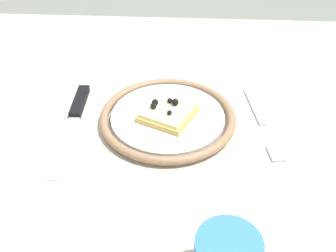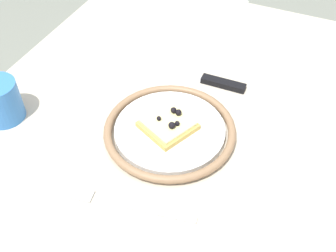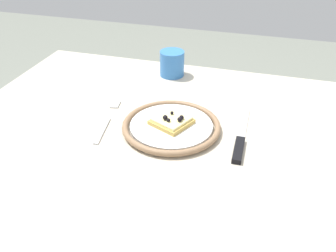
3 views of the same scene
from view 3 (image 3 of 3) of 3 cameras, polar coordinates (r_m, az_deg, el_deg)
name	(u,v)px [view 3 (image 3 of 3)]	position (r m, az deg, el deg)	size (l,w,h in m)	color
dining_table	(164,164)	(0.91, -0.66, -5.86)	(1.03, 0.82, 0.74)	#BCB29E
plate	(171,126)	(0.87, 0.51, -0.04)	(0.23, 0.23, 0.02)	white
pizza_slice_near	(172,121)	(0.87, 0.57, 0.83)	(0.11, 0.11, 0.03)	tan
knife	(240,142)	(0.84, 11.08, -2.44)	(0.02, 0.24, 0.01)	silver
fork	(107,120)	(0.92, -9.36, 0.90)	(0.05, 0.20, 0.00)	#B7B7B7
cup	(172,63)	(1.13, 0.63, 9.66)	(0.07, 0.07, 0.08)	#3372BF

